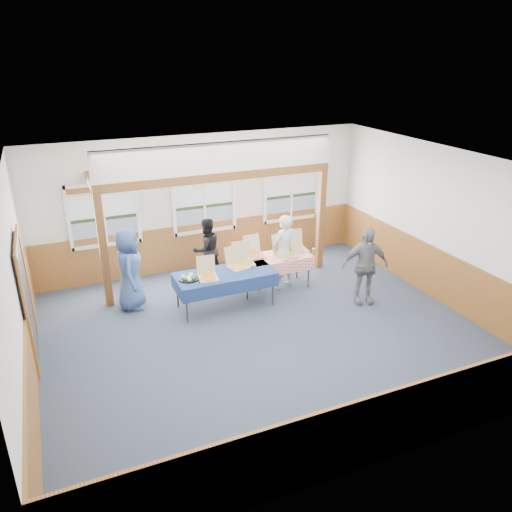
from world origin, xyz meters
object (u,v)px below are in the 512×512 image
(table_right, at_px, (274,259))
(woman_white, at_px, (283,252))
(man_blue, at_px, (129,269))
(person_grey, at_px, (365,266))
(woman_black, at_px, (207,249))
(table_left, at_px, (225,275))

(table_right, relative_size, woman_white, 1.07)
(man_blue, xyz_separation_m, person_grey, (4.50, -1.68, -0.03))
(woman_white, distance_m, man_blue, 3.30)
(woman_white, distance_m, woman_black, 1.78)
(woman_black, distance_m, person_grey, 3.56)
(woman_black, relative_size, person_grey, 0.88)
(table_left, relative_size, table_right, 1.20)
(table_right, xyz_separation_m, man_blue, (-3.05, 0.34, 0.17))
(table_left, xyz_separation_m, man_blue, (-1.78, 0.73, 0.16))
(woman_black, bearing_deg, table_right, 128.12)
(table_right, height_order, man_blue, man_blue)
(table_right, relative_size, man_blue, 1.05)
(table_right, relative_size, woman_black, 1.22)
(table_left, xyz_separation_m, woman_black, (0.07, 1.42, 0.03))
(table_left, distance_m, woman_black, 1.42)
(table_right, bearing_deg, woman_black, 121.99)
(woman_white, xyz_separation_m, woman_black, (-1.43, 1.05, -0.11))
(table_right, height_order, woman_white, woman_white)
(woman_black, height_order, person_grey, person_grey)
(table_left, height_order, woman_white, woman_white)
(woman_black, height_order, man_blue, man_blue)
(table_right, xyz_separation_m, woman_white, (0.23, -0.02, 0.15))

